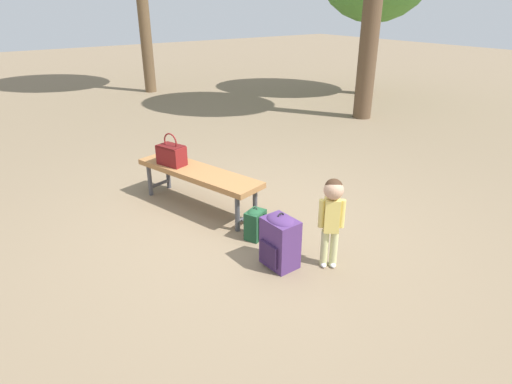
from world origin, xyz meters
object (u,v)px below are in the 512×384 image
at_px(child_standing, 332,210).
at_px(backpack_small, 255,223).
at_px(backpack_large, 280,239).
at_px(handbag, 171,154).
at_px(park_bench, 198,175).

distance_m(child_standing, backpack_small, 0.89).
bearing_deg(backpack_large, backpack_small, 168.72).
bearing_deg(backpack_large, handbag, -175.12).
xyz_separation_m(park_bench, backpack_small, (0.94, 0.10, -0.23)).
xyz_separation_m(park_bench, backpack_large, (1.45, 0.00, -0.14)).
bearing_deg(park_bench, child_standing, 11.52).
height_order(backpack_large, backpack_small, backpack_large).
distance_m(handbag, child_standing, 2.10).
bearing_deg(backpack_small, park_bench, -173.66).
height_order(park_bench, backpack_large, backpack_large).
relative_size(park_bench, handbag, 4.48).
bearing_deg(handbag, park_bench, 24.52).
height_order(handbag, backpack_small, handbag).
bearing_deg(child_standing, park_bench, -168.48).
bearing_deg(child_standing, backpack_small, -162.44).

